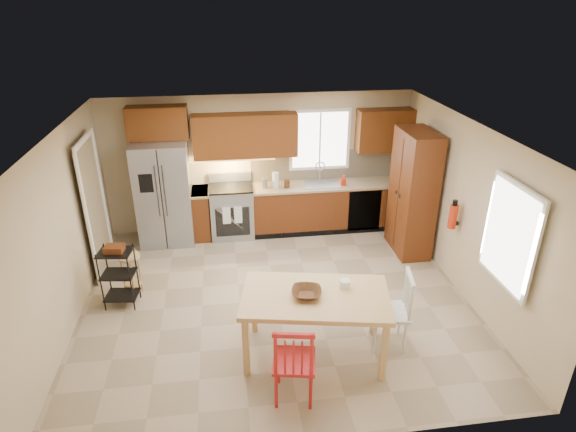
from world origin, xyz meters
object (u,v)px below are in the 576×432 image
(chair_red, at_px, (294,359))
(utility_cart, at_px, (119,277))
(range_stove, at_px, (232,212))
(table_jar, at_px, (345,286))
(refrigerator, at_px, (164,193))
(chair_white, at_px, (389,310))
(table_bowl, at_px, (306,296))
(bar_stool, at_px, (132,275))
(soap_bottle, at_px, (344,180))
(fire_extinguisher, at_px, (453,217))
(pantry, at_px, (413,193))
(dining_table, at_px, (315,325))

(chair_red, xyz_separation_m, utility_cart, (-2.17, 2.05, -0.06))
(range_stove, bearing_deg, utility_cart, -129.71)
(utility_cart, bearing_deg, table_jar, -16.49)
(table_jar, relative_size, utility_cart, 0.18)
(refrigerator, relative_size, chair_white, 1.79)
(chair_red, height_order, table_jar, chair_red)
(chair_white, relative_size, table_bowl, 2.90)
(refrigerator, relative_size, table_jar, 11.13)
(chair_red, distance_m, bar_stool, 3.10)
(soap_bottle, relative_size, fire_extinguisher, 0.53)
(table_jar, xyz_separation_m, bar_stool, (-2.79, 1.55, -0.57))
(range_stove, bearing_deg, pantry, -18.29)
(table_jar, bearing_deg, pantry, 53.01)
(dining_table, xyz_separation_m, table_bowl, (-0.11, 0.00, 0.43))
(range_stove, xyz_separation_m, bar_stool, (-1.53, -1.72, -0.14))
(soap_bottle, distance_m, utility_cart, 4.17)
(dining_table, xyz_separation_m, chair_white, (0.95, 0.05, 0.09))
(fire_extinguisher, bearing_deg, table_bowl, -150.84)
(table_jar, height_order, bar_stool, table_jar)
(dining_table, bearing_deg, table_bowl, -168.98)
(table_jar, distance_m, bar_stool, 3.24)
(soap_bottle, height_order, table_bowl, soap_bottle)
(fire_extinguisher, bearing_deg, refrigerator, 155.48)
(pantry, height_order, utility_cart, pantry)
(chair_red, distance_m, utility_cart, 2.99)
(range_stove, relative_size, table_jar, 5.63)
(table_bowl, bearing_deg, soap_bottle, 69.09)
(pantry, xyz_separation_m, utility_cart, (-4.62, -0.99, -0.60))
(fire_extinguisher, height_order, table_bowl, fire_extinguisher)
(utility_cart, bearing_deg, range_stove, 57.78)
(table_bowl, bearing_deg, utility_cart, 149.93)
(table_jar, bearing_deg, soap_bottle, 76.38)
(table_bowl, bearing_deg, chair_red, -110.42)
(chair_red, distance_m, table_bowl, 0.77)
(fire_extinguisher, height_order, table_jar, fire_extinguisher)
(chair_white, bearing_deg, fire_extinguisher, -35.21)
(pantry, xyz_separation_m, table_jar, (-1.72, -2.29, -0.16))
(refrigerator, xyz_separation_m, pantry, (4.13, -0.93, 0.14))
(dining_table, bearing_deg, range_stove, 115.62)
(bar_stool, bearing_deg, utility_cart, -131.19)
(range_stove, distance_m, utility_cart, 2.57)
(fire_extinguisher, distance_m, utility_cart, 4.87)
(dining_table, bearing_deg, chair_red, -107.28)
(soap_bottle, relative_size, pantry, 0.09)
(dining_table, relative_size, chair_white, 1.70)
(range_stove, bearing_deg, dining_table, -75.40)
(chair_red, relative_size, table_bowl, 2.90)
(range_stove, xyz_separation_m, chair_white, (1.83, -3.33, 0.05))
(fire_extinguisher, distance_m, dining_table, 2.75)
(dining_table, xyz_separation_m, utility_cart, (-2.52, 1.40, 0.03))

